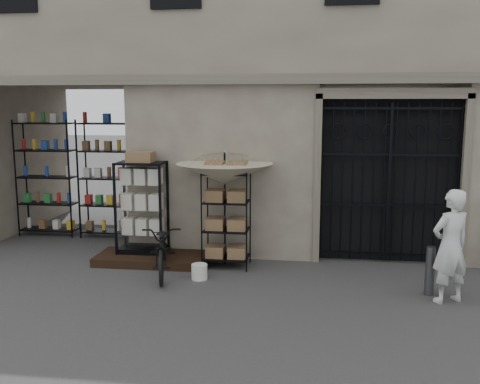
# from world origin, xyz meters

# --- Properties ---
(ground) EXTENTS (80.00, 80.00, 0.00)m
(ground) POSITION_xyz_m (0.00, 0.00, 0.00)
(ground) COLOR black
(ground) RESTS_ON ground
(main_building) EXTENTS (14.00, 4.00, 9.00)m
(main_building) POSITION_xyz_m (0.00, 4.00, 4.50)
(main_building) COLOR gray
(main_building) RESTS_ON ground
(shop_recess) EXTENTS (3.00, 1.70, 3.00)m
(shop_recess) POSITION_xyz_m (-4.50, 2.80, 1.50)
(shop_recess) COLOR black
(shop_recess) RESTS_ON ground
(shop_shelving) EXTENTS (2.70, 0.50, 2.50)m
(shop_shelving) POSITION_xyz_m (-4.55, 3.30, 1.25)
(shop_shelving) COLOR black
(shop_shelving) RESTS_ON ground
(iron_gate) EXTENTS (2.50, 0.21, 3.00)m
(iron_gate) POSITION_xyz_m (1.75, 2.28, 1.50)
(iron_gate) COLOR black
(iron_gate) RESTS_ON ground
(step_platform) EXTENTS (2.00, 0.90, 0.15)m
(step_platform) POSITION_xyz_m (-2.40, 1.55, 0.07)
(step_platform) COLOR black
(step_platform) RESTS_ON ground
(display_cabinet) EXTENTS (0.92, 0.70, 1.79)m
(display_cabinet) POSITION_xyz_m (-2.64, 1.72, 0.89)
(display_cabinet) COLOR black
(display_cabinet) RESTS_ON step_platform
(wire_rack) EXTENTS (0.89, 0.74, 1.76)m
(wire_rack) POSITION_xyz_m (-1.05, 1.51, 0.86)
(wire_rack) COLOR black
(wire_rack) RESTS_ON ground
(market_umbrella) EXTENTS (1.62, 1.64, 2.39)m
(market_umbrella) POSITION_xyz_m (-1.10, 1.65, 1.72)
(market_umbrella) COLOR black
(market_umbrella) RESTS_ON ground
(white_bucket) EXTENTS (0.27, 0.27, 0.25)m
(white_bucket) POSITION_xyz_m (-1.38, 0.76, 0.12)
(white_bucket) COLOR silver
(white_bucket) RESTS_ON ground
(bicycle) EXTENTS (0.80, 1.03, 1.72)m
(bicycle) POSITION_xyz_m (-2.02, 0.90, 0.00)
(bicycle) COLOR black
(bicycle) RESTS_ON ground
(steel_bollard) EXTENTS (0.15, 0.15, 0.74)m
(steel_bollard) POSITION_xyz_m (2.17, 0.50, 0.37)
(steel_bollard) COLOR #4F4F51
(steel_bollard) RESTS_ON ground
(shopkeeper) EXTENTS (1.29, 1.74, 0.39)m
(shopkeeper) POSITION_xyz_m (2.37, 0.25, 0.00)
(shopkeeper) COLOR silver
(shopkeeper) RESTS_ON ground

